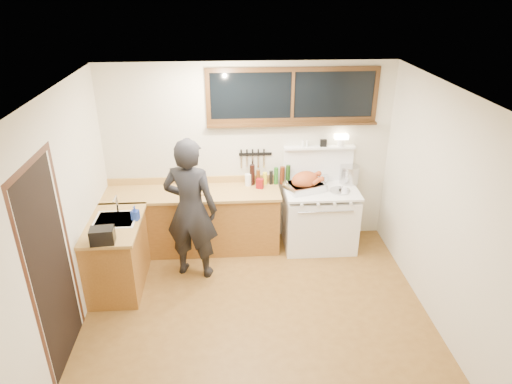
{
  "coord_description": "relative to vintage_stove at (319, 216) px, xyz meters",
  "views": [
    {
      "loc": [
        -0.29,
        -4.28,
        3.58
      ],
      "look_at": [
        0.05,
        0.85,
        1.15
      ],
      "focal_mm": 32.0,
      "sensor_mm": 36.0,
      "label": 1
    }
  ],
  "objects": [
    {
      "name": "roast_turkey",
      "position": [
        -0.23,
        0.0,
        0.54
      ],
      "size": [
        0.59,
        0.52,
        0.26
      ],
      "color": "silver",
      "rests_on": "vintage_stove"
    },
    {
      "name": "vintage_stove",
      "position": [
        0.0,
        0.0,
        0.0
      ],
      "size": [
        1.02,
        0.74,
        1.6
      ],
      "color": "white",
      "rests_on": "ground"
    },
    {
      "name": "coffee_tin",
      "position": [
        -0.85,
        0.09,
        0.5
      ],
      "size": [
        0.11,
        0.1,
        0.14
      ],
      "color": "maroon",
      "rests_on": "counter_back"
    },
    {
      "name": "stockpot",
      "position": [
        0.44,
        0.2,
        0.56
      ],
      "size": [
        0.32,
        0.32,
        0.26
      ],
      "color": "silver",
      "rests_on": "vintage_stove"
    },
    {
      "name": "counter_left",
      "position": [
        -2.7,
        -0.79,
        -0.02
      ],
      "size": [
        0.64,
        1.09,
        0.9
      ],
      "color": "brown",
      "rests_on": "ground"
    },
    {
      "name": "counter_back",
      "position": [
        -1.8,
        0.04,
        -0.01
      ],
      "size": [
        2.44,
        0.64,
        1.0
      ],
      "color": "brown",
      "rests_on": "ground"
    },
    {
      "name": "left_doorway",
      "position": [
        -2.99,
        -1.96,
        0.62
      ],
      "size": [
        0.02,
        1.04,
        2.17
      ],
      "color": "black",
      "rests_on": "ground"
    },
    {
      "name": "soap_bottle",
      "position": [
        -2.43,
        -0.72,
        0.52
      ],
      "size": [
        0.1,
        0.1,
        0.19
      ],
      "color": "#203BA2",
      "rests_on": "counter_left"
    },
    {
      "name": "toaster",
      "position": [
        -2.7,
        -1.24,
        0.52
      ],
      "size": [
        0.28,
        0.2,
        0.18
      ],
      "color": "black",
      "rests_on": "counter_left"
    },
    {
      "name": "bottle_cluster",
      "position": [
        -0.69,
        0.22,
        0.56
      ],
      "size": [
        0.58,
        0.07,
        0.3
      ],
      "color": "black",
      "rests_on": "counter_back"
    },
    {
      "name": "back_window",
      "position": [
        -0.4,
        0.31,
        1.6
      ],
      "size": [
        2.32,
        0.13,
        0.77
      ],
      "color": "black",
      "rests_on": "room_shell"
    },
    {
      "name": "pitcher",
      "position": [
        -1.01,
        0.2,
        0.52
      ],
      "size": [
        0.12,
        0.12,
        0.17
      ],
      "color": "white",
      "rests_on": "counter_back"
    },
    {
      "name": "pot_lid",
      "position": [
        0.24,
        -0.1,
        0.44
      ],
      "size": [
        0.33,
        0.33,
        0.04
      ],
      "color": "silver",
      "rests_on": "vintage_stove"
    },
    {
      "name": "saucepan",
      "position": [
        0.07,
        0.25,
        0.49
      ],
      "size": [
        0.17,
        0.28,
        0.11
      ],
      "color": "silver",
      "rests_on": "vintage_stove"
    },
    {
      "name": "room_shell",
      "position": [
        -1.0,
        -1.41,
        1.18
      ],
      "size": [
        4.1,
        3.6,
        2.65
      ],
      "color": "beige",
      "rests_on": "ground"
    },
    {
      "name": "man",
      "position": [
        -1.77,
        -0.58,
        0.47
      ],
      "size": [
        0.78,
        0.62,
        1.88
      ],
      "color": "black",
      "rests_on": "ground"
    },
    {
      "name": "ground_plane",
      "position": [
        -1.0,
        -1.41,
        -0.48
      ],
      "size": [
        4.0,
        3.5,
        0.02
      ],
      "primitive_type": "cube",
      "color": "brown"
    },
    {
      "name": "cutting_board",
      "position": [
        -1.77,
        0.01,
        0.48
      ],
      "size": [
        0.38,
        0.31,
        0.13
      ],
      "color": "#B28946",
      "rests_on": "counter_back"
    },
    {
      "name": "knife_strip",
      "position": [
        -0.92,
        0.32,
        0.84
      ],
      "size": [
        0.46,
        0.03,
        0.28
      ],
      "color": "black",
      "rests_on": "room_shell"
    },
    {
      "name": "sink_unit",
      "position": [
        -2.68,
        -0.71,
        0.38
      ],
      "size": [
        0.5,
        0.45,
        0.37
      ],
      "color": "white",
      "rests_on": "counter_left"
    }
  ]
}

